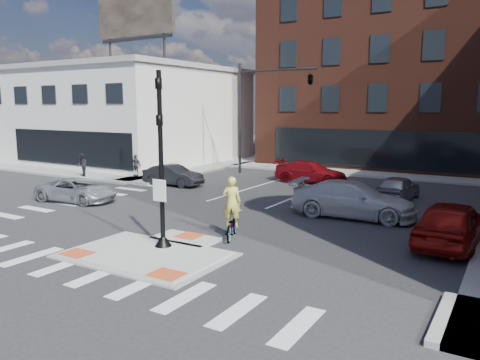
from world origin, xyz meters
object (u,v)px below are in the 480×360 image
Objects in this scene: red_sedan at (451,223)px; pedestrian_a at (82,165)px; silver_suv at (77,190)px; white_pickup at (353,200)px; bg_car_silver at (398,188)px; pedestrian_b at (136,165)px; bg_car_dark at (173,175)px; bg_car_red at (311,172)px; cyclist at (232,218)px.

pedestrian_a reaches higher than red_sedan.
white_pickup is (13.41, 4.04, 0.20)m from silver_suv.
bg_car_silver is 2.46× the size of pedestrian_a.
red_sedan is 21.59m from pedestrian_b.
pedestrian_a is (-7.16, -1.00, 0.29)m from bg_car_dark.
pedestrian_b is (-16.40, 3.51, 0.10)m from white_pickup.
bg_car_silver is 6.90m from bg_car_red.
pedestrian_b is (3.10, 2.00, -0.04)m from pedestrian_a.
white_pickup is 1.40× the size of bg_car_dark.
silver_suv is 0.89× the size of red_sedan.
bg_car_red is at bearing -40.97° from silver_suv.
bg_car_dark is (1.07, 6.54, 0.05)m from silver_suv.
pedestrian_a reaches higher than bg_car_silver.
silver_suv is 1.11× the size of bg_car_silver.
white_pickup is (-4.34, 2.49, -0.03)m from red_sedan.
bg_car_silver is 1.65× the size of cyclist.
red_sedan is 8.26m from bg_car_silver.
red_sedan is (17.74, 1.54, 0.23)m from silver_suv.
bg_car_dark is 13.41m from bg_car_silver.
silver_suv is 10.69m from cyclist.
bg_car_dark is (-12.34, 2.51, -0.15)m from white_pickup.
bg_car_red is 11.92m from pedestrian_b.
silver_suv is 14.49m from bg_car_red.
bg_car_silver is at bearing 39.18° from pedestrian_a.
red_sedan is 1.02× the size of bg_car_red.
cyclist is (10.56, -1.66, 0.19)m from silver_suv.
silver_suv is at bearing -12.83° from pedestrian_a.
red_sedan is at bearing -108.01° from bg_car_dark.
white_pickup is 1.42× the size of bg_car_silver.
silver_suv is 2.88× the size of pedestrian_b.
pedestrian_a is at bearing 13.21° from bg_car_silver.
red_sedan is at bearing -123.63° from white_pickup.
cyclist reaches higher than pedestrian_b.
bg_car_dark is at bearing 14.15° from bg_car_silver.
red_sedan is at bearing -92.27° from silver_suv.
cyclist reaches higher than red_sedan.
bg_car_red is at bearing -101.34° from cyclist.
white_pickup is 3.67× the size of pedestrian_b.
red_sedan is 1.24× the size of bg_car_dark.
bg_car_silver is 2.59× the size of pedestrian_b.
pedestrian_b is (-13.55, 9.20, 0.11)m from cyclist.
pedestrian_b is (-2.99, 7.54, 0.30)m from silver_suv.
white_pickup is at bearing -26.45° from red_sedan.
silver_suv is 14.00m from white_pickup.
red_sedan is 3.07× the size of pedestrian_a.
silver_suv is at bearing 103.03° from white_pickup.
cyclist reaches higher than pedestrian_a.
bg_car_dark is at bearing 37.42° from pedestrian_a.
pedestrian_b is at bearing 14.41° from silver_suv.
pedestrian_a is (-23.84, 4.00, 0.11)m from red_sedan.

